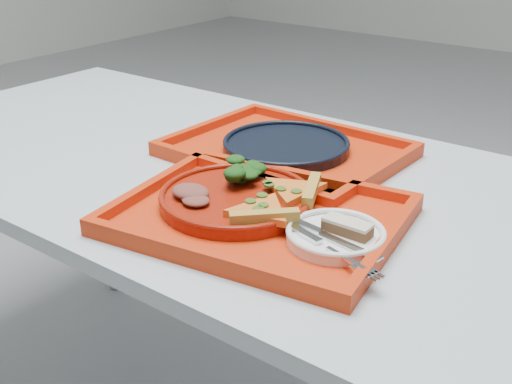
# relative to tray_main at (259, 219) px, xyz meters

# --- Properties ---
(table) EXTENTS (1.60, 0.80, 0.75)m
(table) POSITION_rel_tray_main_xyz_m (-0.25, 0.15, -0.08)
(table) COLOR #A4B0B8
(table) RESTS_ON ground
(tray_main) EXTENTS (0.50, 0.41, 0.01)m
(tray_main) POSITION_rel_tray_main_xyz_m (0.00, 0.00, 0.00)
(tray_main) COLOR #BA2809
(tray_main) RESTS_ON table
(tray_far) EXTENTS (0.46, 0.36, 0.01)m
(tray_far) POSITION_rel_tray_main_xyz_m (-0.14, 0.28, 0.00)
(tray_far) COLOR #BA2809
(tray_far) RESTS_ON table
(dinner_plate) EXTENTS (0.26, 0.26, 0.02)m
(dinner_plate) POSITION_rel_tray_main_xyz_m (-0.05, 0.01, 0.02)
(dinner_plate) COLOR maroon
(dinner_plate) RESTS_ON tray_main
(side_plate) EXTENTS (0.15, 0.15, 0.01)m
(side_plate) POSITION_rel_tray_main_xyz_m (0.14, 0.00, 0.01)
(side_plate) COLOR white
(side_plate) RESTS_ON tray_main
(navy_plate) EXTENTS (0.26, 0.26, 0.02)m
(navy_plate) POSITION_rel_tray_main_xyz_m (-0.14, 0.28, 0.01)
(navy_plate) COLOR black
(navy_plate) RESTS_ON tray_far
(pizza_slice_a) EXTENTS (0.16, 0.16, 0.02)m
(pizza_slice_a) POSITION_rel_tray_main_xyz_m (0.02, -0.02, 0.03)
(pizza_slice_a) COLOR orange
(pizza_slice_a) RESTS_ON dinner_plate
(pizza_slice_b) EXTENTS (0.16, 0.15, 0.02)m
(pizza_slice_b) POSITION_rel_tray_main_xyz_m (0.02, 0.07, 0.03)
(pizza_slice_b) COLOR orange
(pizza_slice_b) RESTS_ON dinner_plate
(salad_heap) EXTENTS (0.09, 0.08, 0.04)m
(salad_heap) POSITION_rel_tray_main_xyz_m (-0.08, 0.06, 0.05)
(salad_heap) COLOR black
(salad_heap) RESTS_ON dinner_plate
(meat_portion) EXTENTS (0.07, 0.05, 0.02)m
(meat_portion) POSITION_rel_tray_main_xyz_m (-0.11, -0.04, 0.03)
(meat_portion) COLOR brown
(meat_portion) RESTS_ON dinner_plate
(dessert_bar) EXTENTS (0.07, 0.03, 0.02)m
(dessert_bar) POSITION_rel_tray_main_xyz_m (0.16, 0.01, 0.03)
(dessert_bar) COLOR #50311A
(dessert_bar) RESTS_ON side_plate
(knife) EXTENTS (0.19, 0.04, 0.01)m
(knife) POSITION_rel_tray_main_xyz_m (0.14, -0.02, 0.02)
(knife) COLOR silver
(knife) RESTS_ON side_plate
(fork) EXTENTS (0.18, 0.07, 0.01)m
(fork) POSITION_rel_tray_main_xyz_m (0.16, -0.05, 0.02)
(fork) COLOR silver
(fork) RESTS_ON side_plate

